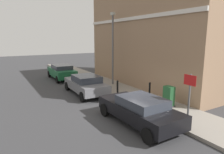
% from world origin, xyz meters
% --- Properties ---
extents(ground, '(80.00, 80.00, 0.00)m').
position_xyz_m(ground, '(0.00, 0.00, 0.00)').
color(ground, '#38383A').
extents(sidewalk, '(2.61, 30.00, 0.15)m').
position_xyz_m(sidewalk, '(1.90, 6.00, 0.07)').
color(sidewalk, gray).
rests_on(sidewalk, ground).
extents(corner_building, '(6.84, 12.80, 7.66)m').
position_xyz_m(corner_building, '(6.57, 4.40, 3.83)').
color(corner_building, '#937256').
rests_on(corner_building, ground).
extents(car_black, '(1.99, 4.41, 1.31)m').
position_xyz_m(car_black, '(-0.48, -1.46, 0.71)').
color(car_black, black).
rests_on(car_black, ground).
extents(car_grey, '(2.04, 4.38, 1.35)m').
position_xyz_m(car_grey, '(-0.56, 4.46, 0.72)').
color(car_grey, slate).
rests_on(car_grey, ground).
extents(car_green, '(1.94, 4.34, 1.39)m').
position_xyz_m(car_green, '(-0.48, 10.45, 0.75)').
color(car_green, '#195933').
rests_on(car_green, ground).
extents(utility_cabinet, '(0.46, 0.61, 1.15)m').
position_xyz_m(utility_cabinet, '(2.19, -0.72, 0.68)').
color(utility_cabinet, '#1E4C28').
rests_on(utility_cabinet, sidewalk).
extents(bollard_near_cabinet, '(0.14, 0.14, 1.04)m').
position_xyz_m(bollard_near_cabinet, '(2.29, 1.00, 0.70)').
color(bollard_near_cabinet, black).
rests_on(bollard_near_cabinet, sidewalk).
extents(bollard_far_kerb, '(0.14, 0.14, 1.04)m').
position_xyz_m(bollard_far_kerb, '(0.84, 2.49, 0.70)').
color(bollard_far_kerb, black).
rests_on(bollard_far_kerb, sidewalk).
extents(street_sign, '(0.08, 0.60, 2.30)m').
position_xyz_m(street_sign, '(0.95, -2.99, 1.66)').
color(street_sign, '#59595B').
rests_on(street_sign, sidewalk).
extents(lamppost, '(0.20, 0.44, 5.72)m').
position_xyz_m(lamppost, '(2.34, 5.61, 3.30)').
color(lamppost, '#59595B').
rests_on(lamppost, sidewalk).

